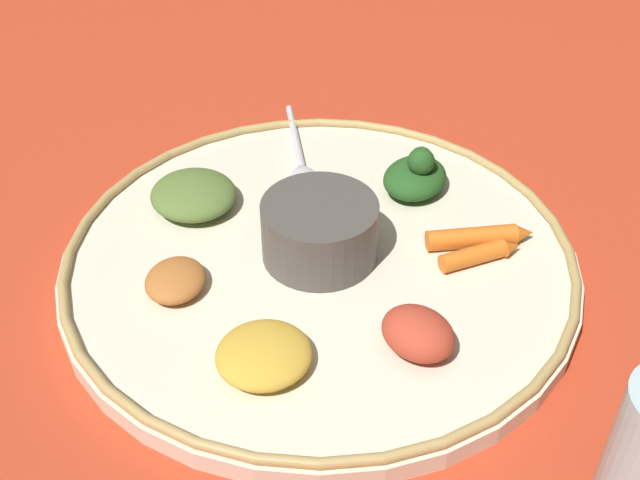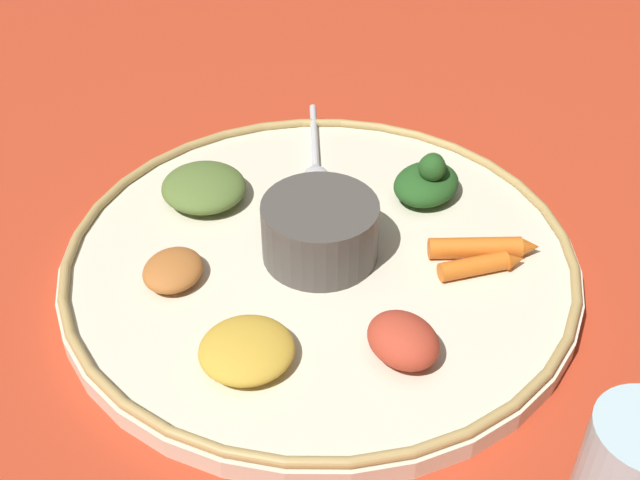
{
  "view_description": "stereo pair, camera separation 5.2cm",
  "coord_description": "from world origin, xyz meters",
  "px_view_note": "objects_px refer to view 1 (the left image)",
  "views": [
    {
      "loc": [
        0.49,
        -0.0,
        0.43
      ],
      "look_at": [
        0.0,
        0.0,
        0.03
      ],
      "focal_mm": 44.67,
      "sensor_mm": 36.0,
      "label": 1
    },
    {
      "loc": [
        0.49,
        0.05,
        0.43
      ],
      "look_at": [
        0.0,
        0.0,
        0.03
      ],
      "focal_mm": 44.67,
      "sensor_mm": 36.0,
      "label": 2
    }
  ],
  "objects_px": {
    "carrot_near_spoon": "(480,254)",
    "carrot_outer": "(479,237)",
    "center_bowl": "(320,229)",
    "spoon": "(300,159)",
    "greens_pile": "(416,175)"
  },
  "relations": [
    {
      "from": "carrot_near_spoon",
      "to": "carrot_outer",
      "type": "bearing_deg",
      "value": 173.6
    },
    {
      "from": "center_bowl",
      "to": "carrot_outer",
      "type": "distance_m",
      "value": 0.13
    },
    {
      "from": "spoon",
      "to": "carrot_near_spoon",
      "type": "xyz_separation_m",
      "value": [
        0.14,
        0.15,
        0.0
      ]
    },
    {
      "from": "carrot_outer",
      "to": "spoon",
      "type": "bearing_deg",
      "value": -129.31
    },
    {
      "from": "spoon",
      "to": "carrot_outer",
      "type": "xyz_separation_m",
      "value": [
        0.12,
        0.15,
        0.0
      ]
    },
    {
      "from": "spoon",
      "to": "greens_pile",
      "type": "relative_size",
      "value": 1.74
    },
    {
      "from": "spoon",
      "to": "carrot_near_spoon",
      "type": "distance_m",
      "value": 0.2
    },
    {
      "from": "center_bowl",
      "to": "spoon",
      "type": "height_order",
      "value": "center_bowl"
    },
    {
      "from": "greens_pile",
      "to": "carrot_near_spoon",
      "type": "bearing_deg",
      "value": 23.85
    },
    {
      "from": "center_bowl",
      "to": "carrot_near_spoon",
      "type": "bearing_deg",
      "value": 86.25
    },
    {
      "from": "spoon",
      "to": "greens_pile",
      "type": "xyz_separation_m",
      "value": [
        0.05,
        0.1,
        0.01
      ]
    },
    {
      "from": "center_bowl",
      "to": "carrot_near_spoon",
      "type": "distance_m",
      "value": 0.13
    },
    {
      "from": "center_bowl",
      "to": "greens_pile",
      "type": "relative_size",
      "value": 1.11
    },
    {
      "from": "spoon",
      "to": "greens_pile",
      "type": "distance_m",
      "value": 0.11
    },
    {
      "from": "carrot_outer",
      "to": "greens_pile",
      "type": "bearing_deg",
      "value": -149.48
    }
  ]
}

